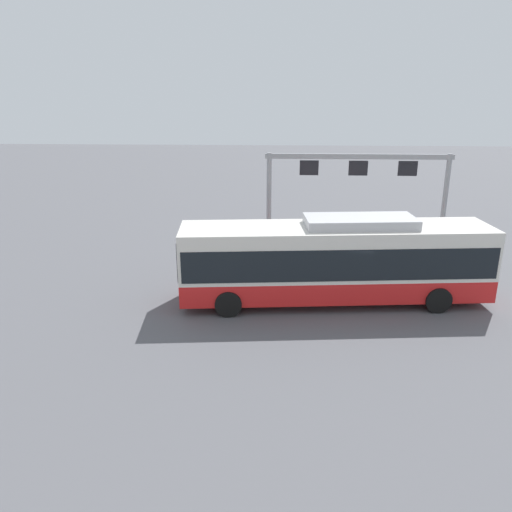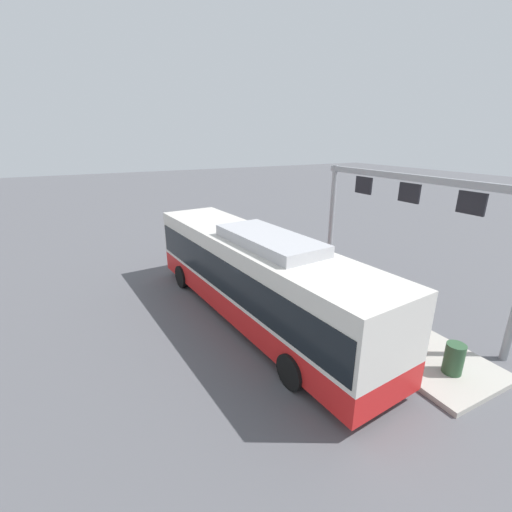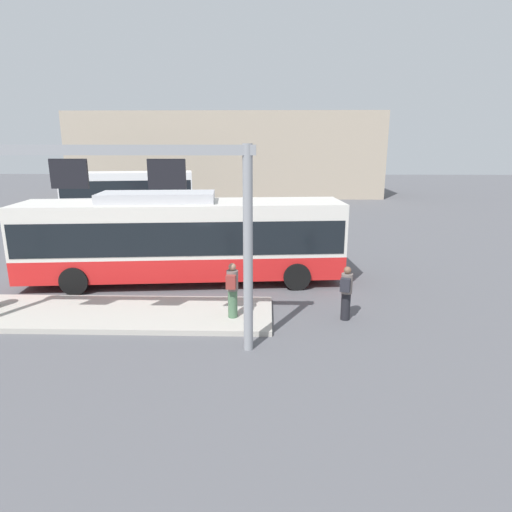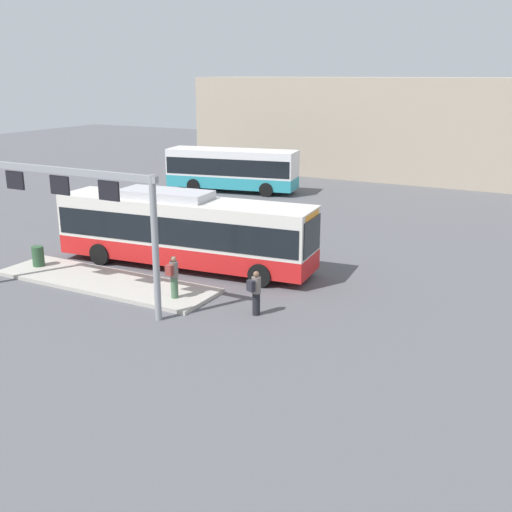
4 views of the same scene
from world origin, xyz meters
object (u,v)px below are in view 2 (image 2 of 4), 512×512
person_boarding (267,244)px  trash_bin (454,359)px  person_waiting_near (307,259)px  bus_main (254,273)px

person_boarding → trash_bin: bearing=109.1°
person_boarding → person_waiting_near: (-3.39, -0.29, 0.16)m
bus_main → person_boarding: size_ratio=7.26×
bus_main → trash_bin: size_ratio=13.47×
bus_main → person_boarding: 6.68m
person_waiting_near → trash_bin: bearing=90.9°
person_waiting_near → trash_bin: size_ratio=1.86×
person_boarding → trash_bin: person_boarding is taller
bus_main → person_waiting_near: size_ratio=7.26×
bus_main → person_waiting_near: 4.51m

